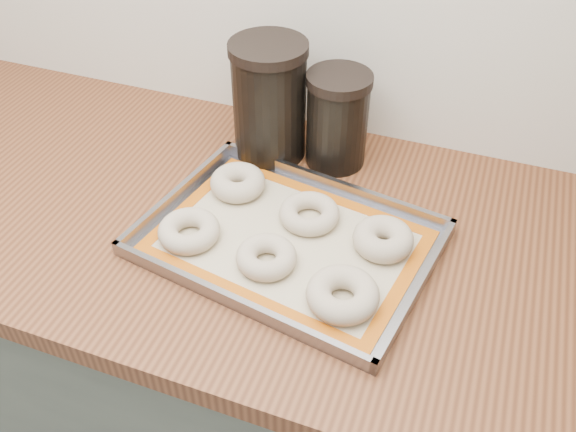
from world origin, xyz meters
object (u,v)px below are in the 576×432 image
at_px(bagel_front_left, 189,231).
at_px(bagel_front_mid, 266,257).
at_px(bagel_front_right, 343,294).
at_px(bagel_back_mid, 309,213).
at_px(bagel_back_left, 238,182).
at_px(canister_left, 269,101).
at_px(bagel_back_right, 383,239).
at_px(canister_mid, 337,119).
at_px(baking_tray, 288,240).

distance_m(bagel_front_left, bagel_front_mid, 0.14).
xyz_separation_m(bagel_front_right, bagel_back_mid, (-0.10, 0.16, -0.00)).
relative_size(bagel_back_left, canister_left, 0.43).
height_order(bagel_front_mid, canister_left, canister_left).
bearing_deg(bagel_front_mid, bagel_back_right, 31.64).
distance_m(bagel_front_mid, canister_left, 0.33).
height_order(bagel_front_left, canister_mid, canister_mid).
relative_size(baking_tray, bagel_back_mid, 4.96).
relative_size(bagel_front_right, bagel_back_left, 1.10).
relative_size(bagel_front_right, bagel_back_right, 1.10).
relative_size(bagel_front_right, canister_left, 0.48).
bearing_deg(bagel_back_mid, bagel_front_mid, -103.71).
height_order(baking_tray, bagel_front_right, bagel_front_right).
bearing_deg(bagel_back_left, canister_mid, 49.12).
bearing_deg(bagel_back_mid, bagel_front_right, -56.40).
height_order(bagel_back_left, canister_mid, canister_mid).
bearing_deg(canister_mid, bagel_front_mid, -93.40).
relative_size(bagel_front_left, canister_mid, 0.56).
height_order(baking_tray, canister_left, canister_left).
relative_size(baking_tray, bagel_front_right, 4.69).
xyz_separation_m(bagel_front_mid, bagel_back_right, (0.16, 0.10, 0.00)).
xyz_separation_m(bagel_back_mid, canister_left, (-0.14, 0.17, 0.09)).
height_order(baking_tray, bagel_front_mid, bagel_front_mid).
distance_m(bagel_front_mid, bagel_back_mid, 0.13).
distance_m(baking_tray, canister_mid, 0.26).
relative_size(bagel_front_left, canister_left, 0.45).
bearing_deg(bagel_back_mid, baking_tray, -105.03).
distance_m(baking_tray, bagel_front_left, 0.16).
xyz_separation_m(bagel_back_mid, bagel_back_right, (0.13, -0.02, 0.00)).
bearing_deg(baking_tray, bagel_back_mid, 74.97).
xyz_separation_m(baking_tray, bagel_front_left, (-0.15, -0.05, 0.01)).
bearing_deg(bagel_front_mid, bagel_back_mid, 76.29).
bearing_deg(bagel_back_mid, bagel_back_left, 167.56).
xyz_separation_m(bagel_front_left, bagel_back_left, (0.02, 0.14, 0.00)).
bearing_deg(baking_tray, bagel_front_right, -38.63).
bearing_deg(bagel_front_mid, bagel_front_right, -14.68).
bearing_deg(canister_left, bagel_back_mid, -51.10).
height_order(bagel_back_left, bagel_back_mid, bagel_back_left).
distance_m(bagel_front_left, canister_left, 0.30).
bearing_deg(bagel_front_left, bagel_back_right, 16.11).
bearing_deg(bagel_front_mid, bagel_front_left, 175.00).
bearing_deg(bagel_back_right, canister_mid, 124.38).
bearing_deg(bagel_back_right, bagel_front_mid, -148.36).
relative_size(bagel_back_mid, canister_left, 0.45).
xyz_separation_m(bagel_back_left, canister_left, (0.01, 0.14, 0.09)).
relative_size(bagel_back_mid, bagel_back_right, 1.04).
height_order(bagel_front_mid, bagel_back_left, bagel_back_left).
bearing_deg(bagel_back_right, bagel_front_right, -101.71).
bearing_deg(canister_left, bagel_back_left, -93.32).
bearing_deg(bagel_back_right, bagel_back_left, 168.97).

